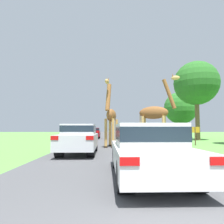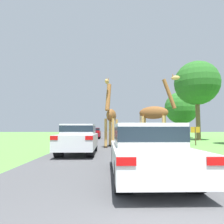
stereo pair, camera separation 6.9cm
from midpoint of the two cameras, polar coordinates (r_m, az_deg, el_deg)
road at (r=31.63m, az=0.73°, el=-7.12°), size 8.11×120.00×0.00m
giraffe_near_road at (r=13.79m, az=-0.14°, el=-1.31°), size 1.02×2.65×4.57m
giraffe_companion at (r=14.13m, az=12.38°, el=-0.48°), size 2.75×1.58×5.00m
car_lead_maroon at (r=5.38m, az=9.97°, el=-10.21°), size 1.73×4.25×1.38m
car_queue_right at (r=26.45m, az=-5.15°, el=-5.91°), size 1.73×4.35×1.39m
car_queue_left at (r=22.83m, az=4.44°, el=-6.19°), size 1.83×4.01×1.30m
car_far_ahead at (r=10.25m, az=-9.26°, el=-7.31°), size 1.72×4.16×1.48m
tree_left_edge at (r=30.15m, az=19.24°, el=1.13°), size 4.65×4.65×6.59m
tree_centre_back at (r=24.76m, az=23.11°, el=7.53°), size 4.96×4.96×8.91m
sign_post at (r=16.57m, az=22.82°, el=-5.40°), size 0.70×0.08×1.40m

